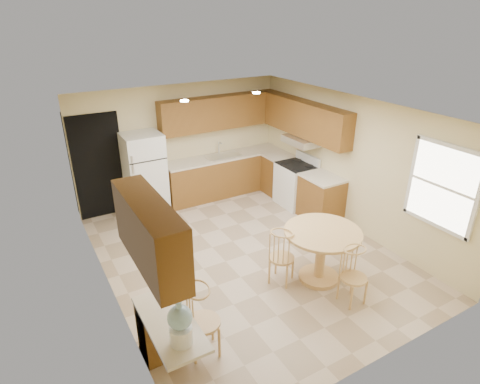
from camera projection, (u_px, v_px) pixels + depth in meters
floor at (247, 255)px, 6.92m from camera, size 5.50×5.50×0.00m
ceiling at (248, 111)px, 5.88m from camera, size 4.50×5.50×0.02m
wall_back at (181, 143)px, 8.57m from camera, size 4.50×0.02×2.50m
wall_front at (381, 280)px, 4.24m from camera, size 4.50×0.02×2.50m
wall_left at (104, 223)px, 5.38m from camera, size 0.02×5.50×2.50m
wall_right at (351, 164)px, 7.42m from camera, size 0.02×5.50×2.50m
doorway at (99, 167)px, 7.84m from camera, size 0.90×0.02×2.10m
base_cab_back at (224, 175)px, 9.07m from camera, size 2.75×0.60×0.87m
counter_back at (224, 156)px, 8.88m from camera, size 2.75×0.63×0.04m
base_cab_right_a at (279, 175)px, 9.09m from camera, size 0.60×0.59×0.87m
counter_right_a at (279, 156)px, 8.90m from camera, size 0.63×0.59×0.04m
base_cab_right_b at (321, 199)px, 7.94m from camera, size 0.60×0.80×0.87m
counter_right_b at (323, 178)px, 7.75m from camera, size 0.63×0.80×0.04m
upper_cab_back at (220, 112)px, 8.59m from camera, size 2.75×0.33×0.70m
upper_cab_right at (305, 119)px, 8.05m from camera, size 0.33×2.42×0.70m
upper_cab_left at (150, 233)px, 3.94m from camera, size 0.33×1.40×0.70m
sink at (223, 156)px, 8.86m from camera, size 0.78×0.44×0.01m
range_hood at (302, 141)px, 8.17m from camera, size 0.50×0.76×0.14m
desk_pedestal at (161, 328)px, 4.82m from camera, size 0.48×0.42×0.72m
desk_top at (170, 323)px, 4.36m from camera, size 0.50×1.20×0.04m
window at (443, 187)px, 5.85m from camera, size 0.06×1.12×1.30m
can_light_a at (184, 101)px, 6.61m from camera, size 0.14×0.14×0.02m
can_light_b at (256, 93)px, 7.24m from camera, size 0.14×0.14×0.02m
refrigerator at (145, 175)px, 8.03m from camera, size 0.74×0.72×1.68m
stove at (296, 184)px, 8.53m from camera, size 0.65×0.76×1.09m
dining_table at (321, 248)px, 6.08m from camera, size 1.16×1.16×0.86m
chair_table_a at (285, 254)px, 5.97m from camera, size 0.39×0.49×0.88m
chair_table_b at (359, 274)px, 5.54m from camera, size 0.38×0.38×0.86m
chair_desk at (206, 319)px, 4.66m from camera, size 0.42×0.54×0.95m
water_crock at (180, 324)px, 3.98m from camera, size 0.25×0.25×0.52m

